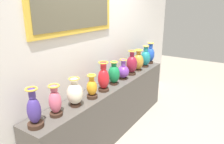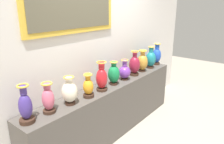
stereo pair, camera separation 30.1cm
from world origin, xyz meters
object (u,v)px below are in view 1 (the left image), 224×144
Objects in this scene: vase_indigo at (34,111)px; vase_crimson at (104,78)px; vase_rose at (55,102)px; vase_violet at (123,71)px; vase_teal at (145,58)px; vase_sapphire at (150,54)px; vase_emerald at (114,74)px; vase_ochre at (138,61)px; vase_burgundy at (132,64)px; vase_amber at (92,88)px; vase_ivory at (75,93)px.

vase_indigo is 1.10m from vase_crimson.
vase_rose is 1.40m from vase_violet.
vase_teal is 0.97× the size of vase_sapphire.
vase_emerald is 0.92× the size of vase_ochre.
vase_violet is at bearing -179.39° from vase_ochre.
vase_rose is 0.86× the size of vase_teal.
vase_crimson is at bearing -177.40° from vase_emerald.
vase_rose is 0.85× the size of vase_burgundy.
vase_teal is at bearing -0.68° from vase_indigo.
vase_teal is at bearing 0.65° from vase_amber.
vase_sapphire is at bearing 1.42° from vase_amber.
vase_indigo is at bearing 179.32° from vase_teal.
vase_ochre is 0.94× the size of vase_teal.
vase_crimson is 0.98× the size of vase_sapphire.
vase_ivory is at bearing 178.31° from vase_crimson.
vase_indigo is 1.06× the size of vase_ochre.
vase_emerald is (0.84, -0.00, 0.00)m from vase_ivory.
vase_sapphire reaches higher than vase_ochre.
vase_ochre is (0.82, 0.01, 0.01)m from vase_emerald.
vase_indigo reaches higher than vase_emerald.
vase_rose is 0.91× the size of vase_ochre.
vase_sapphire is at bearing 5.81° from vase_teal.
vase_crimson reaches higher than vase_amber.
vase_rose is 1.00× the size of vase_emerald.
vase_teal is (1.39, 0.01, -0.00)m from vase_crimson.
vase_indigo is 0.26m from vase_rose.
vase_burgundy is (0.28, -0.01, 0.05)m from vase_violet.
vase_emerald is 1.08× the size of vase_violet.
vase_emerald is at bearing -1.24° from vase_rose.
vase_ivory is at bearing 179.76° from vase_teal.
vase_crimson is at bearing -2.53° from vase_rose.
vase_indigo is at bearing 179.19° from vase_violet.
vase_ochre is (1.38, 0.03, 0.04)m from vase_amber.
vase_burgundy is 0.84m from vase_sapphire.
vase_ivory is 0.84× the size of vase_crimson.
vase_ivory is at bearing -2.25° from vase_indigo.
vase_ivory is 0.85× the size of vase_teal.
vase_violet is (0.28, 0.00, -0.03)m from vase_emerald.
vase_crimson reaches higher than vase_violet.
vase_ivory is 1.94m from vase_teal.
vase_burgundy reaches higher than vase_violet.
vase_teal is 0.29m from vase_sapphire.
vase_violet is at bearing -0.93° from vase_rose.
vase_rose is at bearing 177.47° from vase_crimson.
vase_sapphire reaches higher than vase_rose.
vase_crimson is 1.11m from vase_ochre.
vase_ochre is (1.66, 0.00, 0.02)m from vase_ivory.
vase_amber is 0.89× the size of vase_emerald.
vase_amber is 1.95m from vase_sapphire.
vase_teal reaches higher than vase_emerald.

